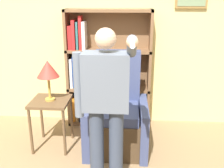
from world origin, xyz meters
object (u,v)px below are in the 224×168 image
bookcase (100,71)px  person_standing (106,101)px  table_lamp (48,70)px  side_table (51,108)px  armchair (117,119)px

bookcase → person_standing: (0.23, -1.46, 0.11)m
bookcase → person_standing: size_ratio=1.06×
bookcase → person_standing: bearing=-81.2°
person_standing → table_lamp: (-0.79, 0.72, 0.11)m
person_standing → side_table: (-0.79, 0.72, -0.41)m
bookcase → armchair: bearing=-65.9°
bookcase → side_table: bookcase is taller
side_table → table_lamp: (-0.00, 0.00, 0.52)m
person_standing → side_table: person_standing is taller
bookcase → table_lamp: (-0.57, -0.74, 0.22)m
armchair → table_lamp: 1.11m
person_standing → table_lamp: person_standing is taller
table_lamp → person_standing: bearing=-42.3°
side_table → table_lamp: 0.52m
side_table → person_standing: bearing=-42.3°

